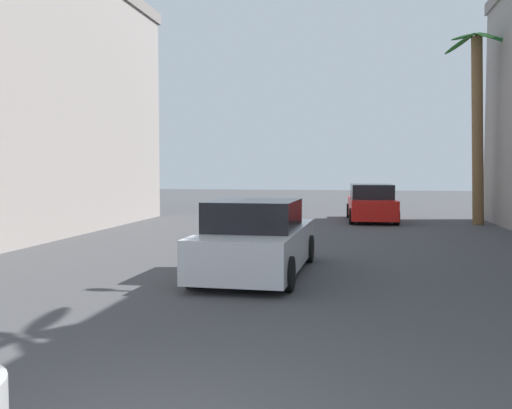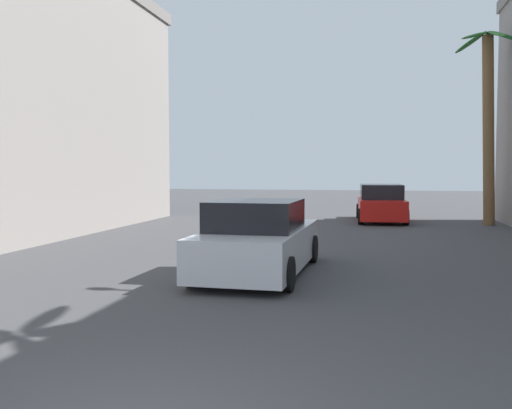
# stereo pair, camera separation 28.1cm
# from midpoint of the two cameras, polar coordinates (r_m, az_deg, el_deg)

# --- Properties ---
(ground_plane) EXTENTS (93.93, 93.93, 0.00)m
(ground_plane) POSITION_cam_midpoint_polar(r_m,az_deg,el_deg) (14.15, 3.62, -5.37)
(ground_plane) COLOR #424244
(car_lead) EXTENTS (2.10, 4.79, 1.56)m
(car_lead) POSITION_cam_midpoint_polar(r_m,az_deg,el_deg) (11.91, 0.94, -3.64)
(car_lead) COLOR black
(car_lead) RESTS_ON ground
(car_far) EXTENTS (2.14, 4.52, 1.56)m
(car_far) POSITION_cam_midpoint_polar(r_m,az_deg,el_deg) (24.59, 12.70, 0.06)
(car_far) COLOR black
(car_far) RESTS_ON ground
(palm_tree_far_right) EXTENTS (2.64, 2.79, 7.60)m
(palm_tree_far_right) POSITION_cam_midpoint_polar(r_m,az_deg,el_deg) (24.34, 22.52, 8.37)
(palm_tree_far_right) COLOR brown
(palm_tree_far_right) RESTS_ON ground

